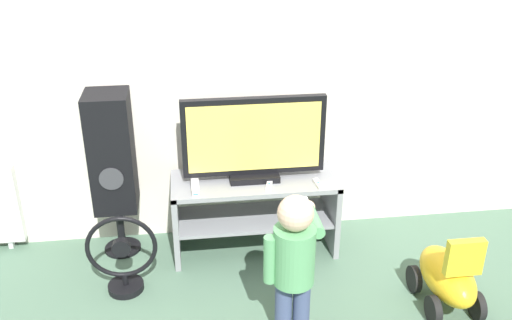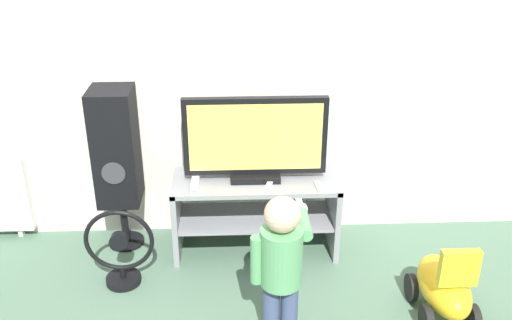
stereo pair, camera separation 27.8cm
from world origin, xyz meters
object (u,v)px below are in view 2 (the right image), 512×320
(speaker_tower, at_px, (116,150))
(floor_fan, at_px, (120,251))
(child, at_px, (282,257))
(remote_secondary, at_px, (269,186))
(remote_primary, at_px, (318,187))
(television, at_px, (255,140))
(ride_on_toy, at_px, (444,287))
(game_console, at_px, (195,185))

(speaker_tower, relative_size, floor_fan, 2.16)
(child, xyz_separation_m, speaker_tower, (-0.99, 0.94, 0.20))
(remote_secondary, bearing_deg, remote_primary, -4.47)
(television, distance_m, remote_secondary, 0.30)
(television, bearing_deg, remote_primary, -22.18)
(remote_primary, height_order, ride_on_toy, remote_primary)
(remote_secondary, relative_size, ride_on_toy, 0.25)
(television, xyz_separation_m, remote_primary, (0.39, -0.16, -0.26))
(game_console, bearing_deg, television, 16.75)
(television, height_order, remote_secondary, television)
(speaker_tower, relative_size, ride_on_toy, 2.10)
(television, distance_m, child, 0.92)
(game_console, distance_m, floor_fan, 0.60)
(remote_primary, xyz_separation_m, child, (-0.29, -0.71, -0.03))
(remote_secondary, xyz_separation_m, ride_on_toy, (0.95, -0.62, -0.33))
(television, relative_size, floor_fan, 1.75)
(game_console, xyz_separation_m, child, (0.48, -0.75, -0.04))
(television, relative_size, remote_secondary, 6.73)
(remote_primary, relative_size, remote_secondary, 0.99)
(remote_primary, distance_m, remote_secondary, 0.31)
(game_console, height_order, ride_on_toy, game_console)
(floor_fan, bearing_deg, ride_on_toy, -11.76)
(remote_primary, bearing_deg, ride_on_toy, -43.11)
(television, distance_m, game_console, 0.47)
(television, xyz_separation_m, game_console, (-0.38, -0.12, -0.25))
(child, bearing_deg, game_console, 122.69)
(game_console, relative_size, ride_on_toy, 0.34)
(remote_primary, xyz_separation_m, ride_on_toy, (0.64, -0.60, -0.33))
(television, distance_m, remote_primary, 0.49)
(television, relative_size, game_console, 4.98)
(game_console, xyz_separation_m, floor_fan, (-0.45, -0.25, -0.31))
(remote_primary, distance_m, speaker_tower, 1.31)
(remote_secondary, distance_m, ride_on_toy, 1.18)
(remote_primary, relative_size, ride_on_toy, 0.25)
(remote_primary, relative_size, speaker_tower, 0.12)
(remote_primary, xyz_separation_m, remote_secondary, (-0.31, 0.02, 0.00))
(remote_secondary, height_order, floor_fan, remote_secondary)
(game_console, relative_size, floor_fan, 0.35)
(ride_on_toy, bearing_deg, speaker_tower, 156.55)
(remote_secondary, xyz_separation_m, speaker_tower, (-0.97, 0.21, 0.17))
(game_console, bearing_deg, floor_fan, -150.83)
(remote_primary, relative_size, child, 0.15)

